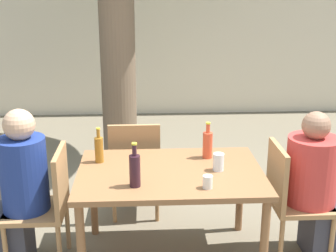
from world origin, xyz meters
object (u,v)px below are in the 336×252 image
object	(u,v)px
wine_bottle_2	(135,170)
drinking_glass_0	(208,182)
dining_table_front	(170,181)
person_seated_0	(14,198)
drinking_glass_1	(218,162)
patio_chair_1	(290,195)
patio_chair_2	(135,163)
person_seated_1	(321,193)
patio_chair_0	(47,201)
amber_bottle_1	(99,149)
soda_bottle_0	(208,144)

from	to	relation	value
wine_bottle_2	drinking_glass_0	xyz separation A→B (m)	(0.49, -0.06, -0.08)
drinking_glass_0	dining_table_front	bearing A→B (deg)	127.29
person_seated_0	drinking_glass_1	world-z (taller)	person_seated_0
patio_chair_1	wine_bottle_2	world-z (taller)	wine_bottle_2
patio_chair_2	person_seated_0	bearing A→B (deg)	38.80
patio_chair_1	wine_bottle_2	xyz separation A→B (m)	(-1.16, -0.25, 0.34)
person_seated_1	drinking_glass_1	world-z (taller)	person_seated_1
patio_chair_0	patio_chair_2	xyz separation A→B (m)	(0.64, 0.70, 0.00)
dining_table_front	wine_bottle_2	size ratio (longest dim) A/B	4.36
person_seated_1	wine_bottle_2	world-z (taller)	person_seated_1
drinking_glass_1	wine_bottle_2	bearing A→B (deg)	-158.15
patio_chair_1	person_seated_1	bearing A→B (deg)	-90.00
patio_chair_2	wine_bottle_2	size ratio (longest dim) A/B	2.93
wine_bottle_2	amber_bottle_1	bearing A→B (deg)	121.50
patio_chair_0	drinking_glass_1	size ratio (longest dim) A/B	7.00
person_seated_1	amber_bottle_1	xyz separation A→B (m)	(-1.67, 0.20, 0.31)
dining_table_front	patio_chair_1	distance (m)	0.92
patio_chair_1	patio_chair_2	bearing A→B (deg)	59.28
patio_chair_2	patio_chair_1	bearing A→B (deg)	149.28
person_seated_1	amber_bottle_1	distance (m)	1.72
wine_bottle_2	drinking_glass_0	world-z (taller)	wine_bottle_2
wine_bottle_2	drinking_glass_0	size ratio (longest dim) A/B	3.49
person_seated_1	wine_bottle_2	bearing A→B (deg)	100.16
dining_table_front	amber_bottle_1	world-z (taller)	amber_bottle_1
person_seated_1	patio_chair_1	bearing A→B (deg)	90.00
amber_bottle_1	patio_chair_1	bearing A→B (deg)	-8.08
person_seated_1	soda_bottle_0	bearing A→B (deg)	73.25
dining_table_front	patio_chair_0	size ratio (longest dim) A/B	1.49
patio_chair_1	soda_bottle_0	bearing A→B (deg)	67.35
person_seated_1	drinking_glass_1	distance (m)	0.84
wine_bottle_2	drinking_glass_1	xyz separation A→B (m)	(0.61, 0.24, -0.06)
patio_chair_0	drinking_glass_1	world-z (taller)	patio_chair_0
dining_table_front	person_seated_1	size ratio (longest dim) A/B	1.16
patio_chair_2	person_seated_0	xyz separation A→B (m)	(-0.87, -0.70, 0.03)
person_seated_0	soda_bottle_0	world-z (taller)	person_seated_0
patio_chair_0	soda_bottle_0	distance (m)	1.29
dining_table_front	wine_bottle_2	bearing A→B (deg)	-135.32
drinking_glass_0	patio_chair_0	bearing A→B (deg)	164.99
drinking_glass_0	patio_chair_1	bearing A→B (deg)	24.37
person_seated_1	patio_chair_0	bearing A→B (deg)	90.00
soda_bottle_0	amber_bottle_1	xyz separation A→B (m)	(-0.84, -0.05, -0.01)
person_seated_0	amber_bottle_1	distance (m)	0.71
dining_table_front	person_seated_1	xyz separation A→B (m)	(1.14, -0.00, -0.13)
drinking_glass_1	patio_chair_0	bearing A→B (deg)	179.67
dining_table_front	patio_chair_2	size ratio (longest dim) A/B	1.49
dining_table_front	drinking_glass_0	bearing A→B (deg)	-52.71
patio_chair_2	wine_bottle_2	world-z (taller)	wine_bottle_2
soda_bottle_0	person_seated_1	bearing A→B (deg)	-16.75
amber_bottle_1	drinking_glass_0	xyz separation A→B (m)	(0.76, -0.51, -0.06)
drinking_glass_0	soda_bottle_0	bearing A→B (deg)	82.52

